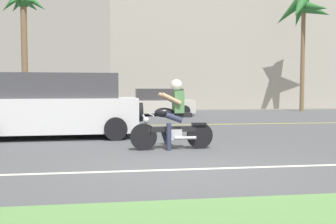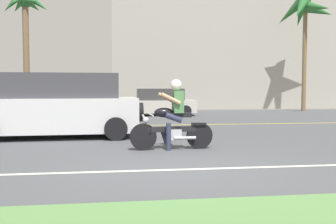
% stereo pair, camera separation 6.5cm
% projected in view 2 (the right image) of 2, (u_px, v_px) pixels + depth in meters
% --- Properties ---
extents(ground, '(56.00, 30.00, 0.04)m').
position_uv_depth(ground, '(163.00, 145.00, 10.00)').
color(ground, '#4C4F54').
extents(lane_line_near, '(50.40, 0.12, 0.01)m').
position_uv_depth(lane_line_near, '(185.00, 169.00, 6.85)').
color(lane_line_near, silver).
rests_on(lane_line_near, ground).
extents(lane_line_far, '(50.40, 0.12, 0.01)m').
position_uv_depth(lane_line_far, '(146.00, 125.00, 15.05)').
color(lane_line_far, yellow).
rests_on(lane_line_far, ground).
extents(motorcyclist, '(1.97, 0.64, 1.65)m').
position_uv_depth(motorcyclist, '(172.00, 120.00, 9.07)').
color(motorcyclist, black).
rests_on(motorcyclist, ground).
extents(suv_nearby, '(4.88, 2.31, 1.86)m').
position_uv_depth(suv_nearby, '(58.00, 106.00, 11.34)').
color(suv_nearby, silver).
rests_on(suv_nearby, ground).
extents(parked_car_1, '(3.94, 1.99, 1.58)m').
position_uv_depth(parked_car_1, '(46.00, 104.00, 17.56)').
color(parked_car_1, '#2D663D').
rests_on(parked_car_1, ground).
extents(parked_car_2, '(4.26, 2.08, 1.42)m').
position_uv_depth(parked_car_2, '(157.00, 103.00, 20.65)').
color(parked_car_2, beige).
rests_on(parked_car_2, ground).
extents(palm_tree_0, '(3.65, 3.95, 7.27)m').
position_uv_depth(palm_tree_0, '(305.00, 13.00, 24.09)').
color(palm_tree_0, brown).
rests_on(palm_tree_0, ground).
extents(palm_tree_1, '(2.75, 2.80, 7.01)m').
position_uv_depth(palm_tree_1, '(25.00, 13.00, 22.08)').
color(palm_tree_1, brown).
rests_on(palm_tree_1, ground).
extents(motorcyclist_distant, '(1.57, 0.64, 1.35)m').
position_uv_depth(motorcyclist_distant, '(39.00, 110.00, 15.42)').
color(motorcyclist_distant, black).
rests_on(motorcyclist_distant, ground).
extents(building_far, '(17.37, 4.00, 8.90)m').
position_uv_depth(building_far, '(231.00, 47.00, 28.52)').
color(building_far, '#A8A399').
rests_on(building_far, ground).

